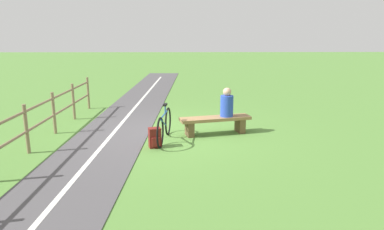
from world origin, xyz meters
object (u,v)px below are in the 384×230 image
Objects in this scene: bench at (215,122)px; bicycle at (164,126)px; backpack at (155,138)px; person_seated at (227,104)px.

bench is 1.07× the size of bicycle.
bicycle reaches higher than bench.
bicycle reaches higher than backpack.
backpack is at bearing -14.72° from bicycle.
person_seated is 1.77m from bicycle.
person_seated is at bearing -147.22° from backpack.
bicycle is 3.87× the size of backpack.
backpack is at bearing 18.56° from person_seated.
person_seated is at bearing 119.26° from bicycle.
bench is 1.42m from bicycle.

